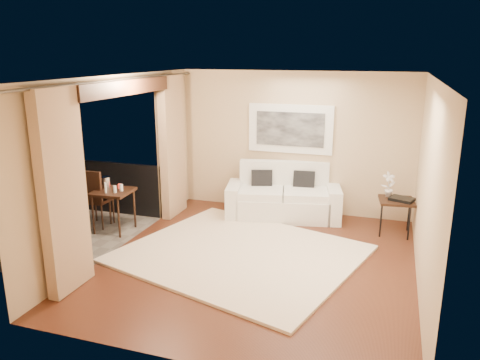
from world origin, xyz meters
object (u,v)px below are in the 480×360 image
at_px(balcony_chair_near, 56,214).
at_px(orchid, 389,184).
at_px(sofa, 283,198).
at_px(balcony_chair_far, 94,194).
at_px(ice_bucket, 105,182).
at_px(bistro_table, 113,195).
at_px(side_table, 396,203).

bearing_deg(balcony_chair_near, orchid, 8.49).
relative_size(sofa, balcony_chair_far, 2.12).
xyz_separation_m(sofa, ice_bucket, (-2.82, -1.57, 0.48)).
height_order(bistro_table, balcony_chair_near, balcony_chair_near).
bearing_deg(ice_bucket, side_table, 14.75).
bearing_deg(balcony_chair_far, side_table, -166.63).
distance_m(side_table, ice_bucket, 5.02).
height_order(side_table, orchid, orchid).
bearing_deg(orchid, side_table, -41.63).
height_order(side_table, balcony_chair_far, balcony_chair_far).
height_order(orchid, balcony_chair_far, balcony_chair_far).
distance_m(sofa, balcony_chair_far, 3.46).
bearing_deg(balcony_chair_near, side_table, 6.67).
bearing_deg(balcony_chair_near, balcony_chair_far, 64.78).
bearing_deg(bistro_table, balcony_chair_near, -123.99).
distance_m(side_table, orchid, 0.34).
height_order(orchid, ice_bucket, orchid).
bearing_deg(side_table, bistro_table, -163.56).
xyz_separation_m(side_table, balcony_chair_near, (-5.19, -2.18, -0.05)).
distance_m(balcony_chair_far, ice_bucket, 0.31).
bearing_deg(ice_bucket, bistro_table, -26.25).
height_order(sofa, bistro_table, sofa).
xyz_separation_m(sofa, bistro_table, (-2.62, -1.67, 0.29)).
relative_size(balcony_chair_far, ice_bucket, 5.30).
xyz_separation_m(balcony_chair_far, ice_bucket, (0.21, 0.07, 0.22)).
bearing_deg(bistro_table, ice_bucket, 153.75).
bearing_deg(sofa, side_table, -20.25).
bearing_deg(orchid, balcony_chair_near, -155.41).
bearing_deg(balcony_chair_near, ice_bucket, 52.84).
relative_size(bistro_table, ice_bucket, 3.67).
bearing_deg(balcony_chair_far, bistro_table, 174.63).
bearing_deg(bistro_table, sofa, 32.41).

